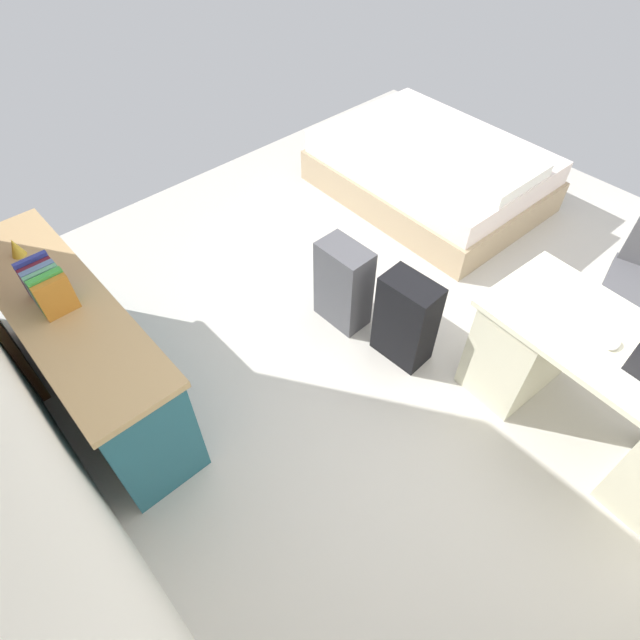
{
  "coord_description": "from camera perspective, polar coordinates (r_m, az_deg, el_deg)",
  "views": [
    {
      "loc": [
        -1.26,
        2.09,
        2.72
      ],
      "look_at": [
        0.16,
        0.81,
        0.6
      ],
      "focal_mm": 28.74,
      "sensor_mm": 36.0,
      "label": 1
    }
  ],
  "objects": [
    {
      "name": "credenza",
      "position": [
        3.28,
        -24.87,
        -3.04
      ],
      "size": [
        1.8,
        0.48,
        0.8
      ],
      "color": "#235B6B",
      "rests_on": "ground_plane"
    },
    {
      "name": "figurine_small",
      "position": [
        3.38,
        -30.8,
        6.95
      ],
      "size": [
        0.08,
        0.08,
        0.11
      ],
      "primitive_type": "cone",
      "color": "gold",
      "rests_on": "credenza"
    },
    {
      "name": "suitcase_black",
      "position": [
        3.28,
        9.54,
        0.01
      ],
      "size": [
        0.37,
        0.24,
        0.63
      ],
      "primitive_type": "cube",
      "rotation": [
        0.0,
        0.0,
        0.05
      ],
      "color": "black",
      "rests_on": "ground_plane"
    },
    {
      "name": "ground_plane",
      "position": [
        3.66,
        11.13,
        -1.38
      ],
      "size": [
        5.49,
        5.49,
        0.0
      ],
      "primitive_type": "plane",
      "color": "beige"
    },
    {
      "name": "bed",
      "position": [
        4.82,
        12.25,
        15.89
      ],
      "size": [
        1.94,
        1.45,
        0.58
      ],
      "color": "tan",
      "rests_on": "ground_plane"
    },
    {
      "name": "desk",
      "position": [
        3.21,
        28.7,
        -7.04
      ],
      "size": [
        1.48,
        0.76,
        0.74
      ],
      "color": "beige",
      "rests_on": "ground_plane"
    },
    {
      "name": "suitcase_spare_grey",
      "position": [
        3.47,
        2.62,
        3.93
      ],
      "size": [
        0.36,
        0.23,
        0.63
      ],
      "primitive_type": "cube",
      "rotation": [
        0.0,
        0.0,
        0.02
      ],
      "color": "#4C4C51",
      "rests_on": "ground_plane"
    },
    {
      "name": "wall_back",
      "position": [
        1.82,
        -32.01,
        -8.28
      ],
      "size": [
        4.41,
        0.1,
        2.82
      ],
      "primitive_type": "cube",
      "color": "white",
      "rests_on": "ground_plane"
    },
    {
      "name": "computer_mouse",
      "position": [
        2.94,
        29.83,
        -2.35
      ],
      "size": [
        0.07,
        0.1,
        0.03
      ],
      "primitive_type": "ellipsoid",
      "rotation": [
        0.0,
        0.0,
        -0.07
      ],
      "color": "white",
      "rests_on": "desk"
    },
    {
      "name": "book_row",
      "position": [
        2.96,
        -28.06,
        3.31
      ],
      "size": [
        0.27,
        0.17,
        0.23
      ],
      "color": "#BB7325",
      "rests_on": "credenza"
    }
  ]
}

